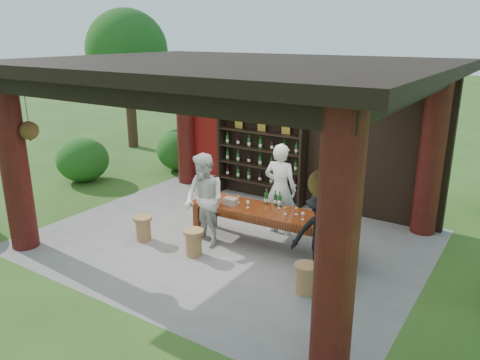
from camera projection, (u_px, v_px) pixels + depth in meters
The scene contains 14 objects.
ground at pixel (229, 240), 9.38m from camera, with size 90.00×90.00×0.00m, color #2D5119.
pavilion at pixel (240, 132), 9.09m from camera, with size 7.50×6.00×3.60m.
wine_shelf at pixel (260, 158), 11.42m from camera, with size 2.35×0.36×2.06m.
tasting_table at pixel (268, 216), 8.91m from camera, with size 3.15×0.99×0.75m.
stool_near_left at pixel (194, 242), 8.65m from camera, with size 0.38×0.38×0.51m.
stool_near_right at pixel (305, 278), 7.39m from camera, with size 0.37×0.37×0.49m.
stool_far_left at pixel (143, 228), 9.29m from camera, with size 0.38×0.38×0.50m.
host at pixel (280, 189), 9.47m from camera, with size 0.69×0.45×1.89m, color white.
guest_woman at pixel (204, 200), 8.94m from camera, with size 0.88×0.69×1.81m, color silver.
guest_man at pixel (321, 236), 7.70m from camera, with size 0.99×0.57×1.53m, color black.
table_bottles at pixel (274, 198), 9.08m from camera, with size 0.38×0.11×0.31m.
table_glasses at pixel (286, 209), 8.70m from camera, with size 1.88×0.38×0.15m.
napkin_basket at pixel (230, 202), 9.12m from camera, with size 0.26×0.18×0.14m, color #BF6672.
shrubs at pixel (350, 211), 9.41m from camera, with size 14.91×9.16×1.36m.
Camera 1 is at (4.89, -7.07, 3.95)m, focal length 35.00 mm.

